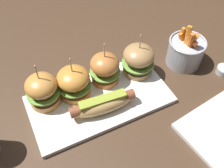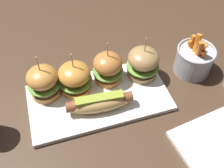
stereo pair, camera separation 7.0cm
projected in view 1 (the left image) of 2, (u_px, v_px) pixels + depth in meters
name	position (u px, v px, depth m)	size (l,w,h in m)	color
ground_plane	(100.00, 101.00, 0.73)	(3.00, 3.00, 0.00)	#422D1E
platter_main	(100.00, 100.00, 0.73)	(0.38, 0.20, 0.01)	white
hot_dog	(103.00, 104.00, 0.68)	(0.18, 0.06, 0.05)	tan
slider_far_left	(42.00, 90.00, 0.68)	(0.09, 0.09, 0.14)	#C4813A
slider_center_left	(74.00, 82.00, 0.70)	(0.09, 0.09, 0.13)	#C58033
slider_center_right	(105.00, 68.00, 0.73)	(0.09, 0.09, 0.14)	#B76E34
slider_far_right	(138.00, 59.00, 0.76)	(0.10, 0.10, 0.14)	#A17949
fries_bucket	(185.00, 51.00, 0.80)	(0.11, 0.11, 0.14)	#A8AAB2
sauce_ramekin	(224.00, 70.00, 0.80)	(0.04, 0.04, 0.02)	#B7BABF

